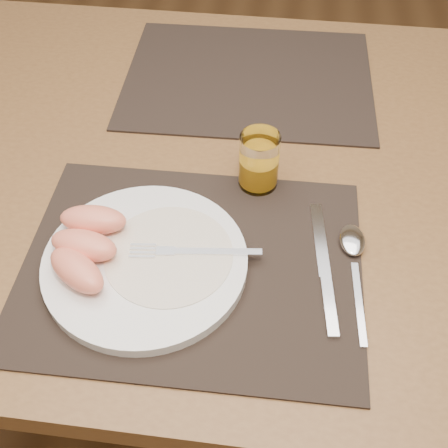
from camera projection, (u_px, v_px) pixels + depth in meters
The scene contains 11 objects.
ground at pixel (227, 374), 1.46m from camera, with size 5.00×5.00×0.00m, color brown.
table at pixel (229, 195), 0.96m from camera, with size 1.40×0.90×0.75m.
placemat_near at pixel (192, 265), 0.75m from camera, with size 0.45×0.35×0.00m, color black.
placemat_far at pixel (248, 78), 1.03m from camera, with size 0.45×0.35×0.00m, color black.
plate at pixel (145, 262), 0.74m from camera, with size 0.27×0.27×0.02m, color white.
plate_dressing at pixel (169, 254), 0.74m from camera, with size 0.17×0.17×0.00m.
fork at pixel (184, 252), 0.74m from camera, with size 0.18×0.04×0.00m.
knife at pixel (325, 277), 0.73m from camera, with size 0.04×0.22×0.01m.
spoon at pixel (353, 249), 0.76m from camera, with size 0.04×0.19×0.01m.
juice_glass at pixel (259, 163), 0.82m from camera, with size 0.06×0.06×0.09m.
grapefruit_wedges at pixel (85, 244), 0.73m from camera, with size 0.10×0.15×0.04m.
Camera 1 is at (0.08, -0.66, 1.35)m, focal length 45.00 mm.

